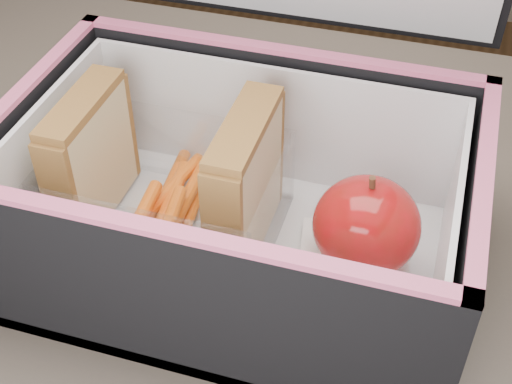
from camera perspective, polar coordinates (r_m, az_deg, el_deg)
kitchen_table at (r=0.61m, az=-3.65°, el=-12.40°), size 1.20×0.80×0.75m
lunch_bag at (r=0.51m, az=-1.26°, el=0.42°), size 0.33×0.28×0.33m
plastic_tub at (r=0.54m, az=-7.04°, el=-0.04°), size 0.17×0.12×0.07m
sandwich_left at (r=0.55m, az=-13.10°, el=2.75°), size 0.03×0.09×0.10m
sandwich_right at (r=0.51m, az=-0.86°, el=0.58°), size 0.03×0.10×0.11m
carrot_sticks at (r=0.55m, az=-6.88°, el=-1.31°), size 0.05×0.15×0.03m
paper_napkin at (r=0.53m, az=7.81°, el=-5.75°), size 0.09×0.09×0.01m
red_apple at (r=0.50m, az=8.82°, el=-2.69°), size 0.09×0.09×0.08m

